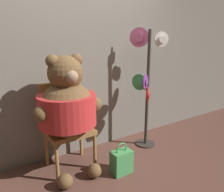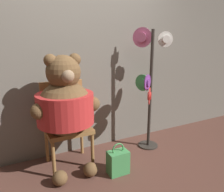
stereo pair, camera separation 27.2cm
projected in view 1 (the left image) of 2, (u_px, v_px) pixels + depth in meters
name	position (u px, v px, depth m)	size (l,w,h in m)	color
ground_plane	(108.00, 171.00, 2.58)	(14.00, 14.00, 0.00)	brown
wall_back	(79.00, 60.00, 2.83)	(8.00, 0.10, 2.51)	slate
chair	(66.00, 122.00, 2.60)	(0.52, 0.44, 1.02)	#9E703D
teddy_bear	(67.00, 106.00, 2.40)	(0.77, 0.68, 1.36)	brown
hat_display_rack	(146.00, 83.00, 3.01)	(0.46, 0.45, 1.67)	#332D28
handbag_on_ground	(121.00, 162.00, 2.51)	(0.24, 0.15, 0.38)	#479E56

